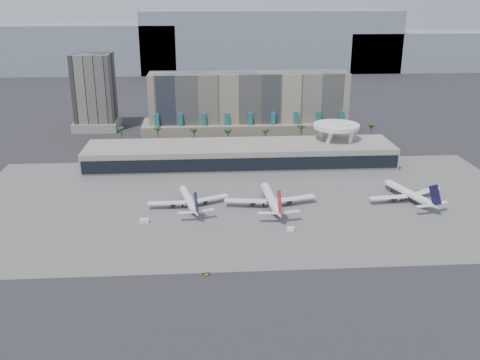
{
  "coord_description": "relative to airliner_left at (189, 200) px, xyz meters",
  "views": [
    {
      "loc": [
        -19.23,
        -174.18,
        93.0
      ],
      "look_at": [
        -4.81,
        40.0,
        16.15
      ],
      "focal_mm": 40.0,
      "sensor_mm": 36.0,
      "label": 1
    }
  ],
  "objects": [
    {
      "name": "apron_pad",
      "position": [
        27.14,
        4.35,
        -3.34
      ],
      "size": [
        260.0,
        130.0,
        0.06
      ],
      "primitive_type": "cube",
      "color": "#5B5B59",
      "rests_on": "ground"
    },
    {
      "name": "service_vehicle_b",
      "position": [
        41.79,
        -28.69,
        -2.55
      ],
      "size": [
        3.62,
        2.75,
        1.65
      ],
      "primitive_type": "cube",
      "rotation": [
        0.0,
        0.0,
        -0.32
      ],
      "color": "white",
      "rests_on": "ground"
    },
    {
      "name": "office_tower",
      "position": [
        -67.86,
        149.35,
        19.56
      ],
      "size": [
        30.0,
        30.0,
        52.0
      ],
      "color": "black",
      "rests_on": "ground"
    },
    {
      "name": "palm_row",
      "position": [
        34.14,
        94.35,
        7.12
      ],
      "size": [
        157.8,
        2.8,
        13.1
      ],
      "color": "brown",
      "rests_on": "ground"
    },
    {
      "name": "saucer_structure",
      "position": [
        82.14,
        65.35,
        15.08
      ],
      "size": [
        26.0,
        26.0,
        21.89
      ],
      "color": "white",
      "rests_on": "ground"
    },
    {
      "name": "airliner_right",
      "position": [
        101.59,
        0.63,
        0.17
      ],
      "size": [
        37.99,
        39.31,
        14.03
      ],
      "rotation": [
        0.0,
        0.0,
        0.31
      ],
      "color": "white",
      "rests_on": "ground"
    },
    {
      "name": "mountain_ridge",
      "position": [
        55.02,
        419.35,
        26.52
      ],
      "size": [
        680.0,
        60.0,
        70.0
      ],
      "color": "gray",
      "rests_on": "ground"
    },
    {
      "name": "hotel",
      "position": [
        37.14,
        123.77,
        13.44
      ],
      "size": [
        140.0,
        30.0,
        42.0
      ],
      "color": "gray",
      "rests_on": "ground"
    },
    {
      "name": "service_vehicle_a",
      "position": [
        -18.56,
        -16.58,
        -2.42
      ],
      "size": [
        3.97,
        2.05,
        1.91
      ],
      "primitive_type": "cube",
      "rotation": [
        0.0,
        0.0,
        0.04
      ],
      "color": "silver",
      "rests_on": "ground"
    },
    {
      "name": "airliner_left",
      "position": [
        0.0,
        0.0,
        0.0
      ],
      "size": [
        36.8,
        38.25,
        13.37
      ],
      "rotation": [
        0.0,
        0.0,
        0.21
      ],
      "color": "white",
      "rests_on": "ground"
    },
    {
      "name": "ground",
      "position": [
        27.14,
        -50.65,
        -3.37
      ],
      "size": [
        900.0,
        900.0,
        0.0
      ],
      "primitive_type": "plane",
      "color": "#232326",
      "rests_on": "ground"
    },
    {
      "name": "taxiway_sign",
      "position": [
        7.17,
        -62.36,
        -2.85
      ],
      "size": [
        2.33,
        0.88,
        1.06
      ],
      "rotation": [
        0.0,
        0.0,
        0.25
      ],
      "color": "black",
      "rests_on": "ground"
    },
    {
      "name": "terminal",
      "position": [
        27.14,
        59.19,
        3.14
      ],
      "size": [
        170.0,
        32.5,
        14.5
      ],
      "color": "#9E978B",
      "rests_on": "ground"
    },
    {
      "name": "airliner_centre",
      "position": [
        37.01,
        -2.24,
        0.44
      ],
      "size": [
        42.44,
        43.78,
        15.11
      ],
      "rotation": [
        0.0,
        0.0,
        0.06
      ],
      "color": "white",
      "rests_on": "ground"
    }
  ]
}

